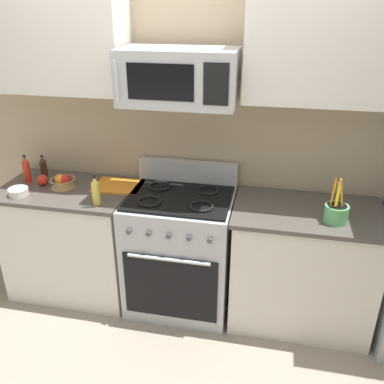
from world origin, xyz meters
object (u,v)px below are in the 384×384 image
fruit_basket (63,182)px  bottle_soy (43,167)px  utensil_crock (336,213)px  bottle_oil (96,191)px  range_oven (180,250)px  apple_loose (42,180)px  cutting_board (119,186)px  prep_bowl (18,191)px  bottle_hot_sauce (26,170)px  microwave (179,77)px

fruit_basket → bottle_soy: bearing=148.2°
utensil_crock → bottle_oil: bearing=-177.4°
range_oven → utensil_crock: (1.05, -0.13, 0.50)m
apple_loose → bottle_oil: size_ratio=0.39×
bottle_soy → bottle_oil: bearing=-31.1°
utensil_crock → cutting_board: utensil_crock is taller
range_oven → bottle_soy: bearing=171.8°
bottle_oil → prep_bowl: 0.62m
range_oven → bottle_soy: (-1.14, 0.17, 0.52)m
range_oven → fruit_basket: bearing=178.8°
bottle_hot_sauce → range_oven: bearing=-2.2°
bottle_soy → cutting_board: bearing=-5.7°
fruit_basket → bottle_soy: bottle_soy is taller
range_oven → apple_loose: bearing=179.2°
bottle_soy → prep_bowl: (-0.01, -0.35, -0.05)m
fruit_basket → cutting_board: (0.41, 0.08, -0.03)m
microwave → apple_loose: bearing=-179.4°
bottle_hot_sauce → bottle_soy: bearing=58.8°
utensil_crock → prep_bowl: bearing=-178.5°
fruit_basket → apple_loose: (-0.17, -0.00, -0.00)m
microwave → bottle_hot_sauce: size_ratio=3.40×
bottle_soy → prep_bowl: bottle_soy is taller
microwave → bottle_oil: bearing=-157.4°
range_oven → fruit_basket: (-0.91, 0.02, 0.48)m
bottle_hot_sauce → cutting_board: bearing=4.3°
fruit_basket → bottle_oil: bottle_oil is taller
apple_loose → prep_bowl: bearing=-111.7°
range_oven → bottle_soy: size_ratio=6.02×
bottle_oil → bottle_hot_sauce: size_ratio=0.98×
microwave → fruit_basket: size_ratio=3.94×
fruit_basket → bottle_hot_sauce: (-0.31, 0.03, 0.06)m
microwave → bottle_oil: microwave is taller
cutting_board → bottle_oil: 0.32m
range_oven → microwave: bearing=90.0°
cutting_board → prep_bowl: bearing=-156.6°
apple_loose → bottle_soy: 0.17m
apple_loose → bottle_oil: bottle_oil is taller
range_oven → utensil_crock: bearing=-6.8°
range_oven → cutting_board: (-0.50, 0.10, 0.44)m
fruit_basket → bottle_soy: (-0.24, 0.15, 0.04)m
apple_loose → bottle_oil: bearing=-21.8°
microwave → fruit_basket: microwave is taller
cutting_board → bottle_oil: size_ratio=1.66×
apple_loose → bottle_soy: size_ratio=0.46×
microwave → utensil_crock: size_ratio=2.36×
microwave → bottle_soy: bearing=173.1°
fruit_basket → bottle_hot_sauce: bearing=174.9°
prep_bowl → range_oven: bearing=9.0°
utensil_crock → range_oven: bearing=173.2°
microwave → bottle_soy: size_ratio=4.10×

